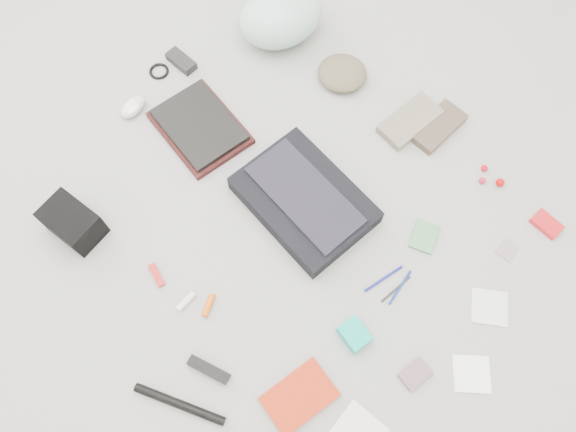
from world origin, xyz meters
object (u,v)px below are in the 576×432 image
Objects in this scene: messenger_bag at (304,200)px; camera_bag at (73,223)px; book_red at (299,397)px; bike_helmet at (280,16)px; accordion_wallet at (354,335)px; laptop at (199,125)px.

messenger_bag is 2.45× the size of camera_bag.
camera_bag is 0.87× the size of book_red.
book_red is at bearing -27.22° from bike_helmet.
messenger_bag is at bearing 163.00° from accordion_wallet.
bike_helmet is 3.70× the size of accordion_wallet.
laptop is 0.52m from bike_helmet.
messenger_bag is at bearing 43.89° from camera_bag.
laptop is at bearing 179.49° from accordion_wallet.
accordion_wallet is at bearing -2.85° from laptop.
messenger_bag is 0.74m from bike_helmet.
camera_bag reaches higher than book_red.
messenger_bag is 2.13× the size of book_red.
camera_bag is at bearing -82.60° from laptop.
book_red is (0.37, -0.50, -0.03)m from messenger_bag.
book_red is at bearing -78.73° from accordion_wallet.
laptop is at bearing 164.48° from book_red.
book_red is at bearing -17.08° from laptop.
bike_helmet is at bearing 108.87° from laptop.
messenger_bag reaches higher than book_red.
messenger_bag is 1.42× the size of laptop.
accordion_wallet is (0.92, -0.77, -0.08)m from bike_helmet.
accordion_wallet is (0.92, 0.29, -0.04)m from camera_bag.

